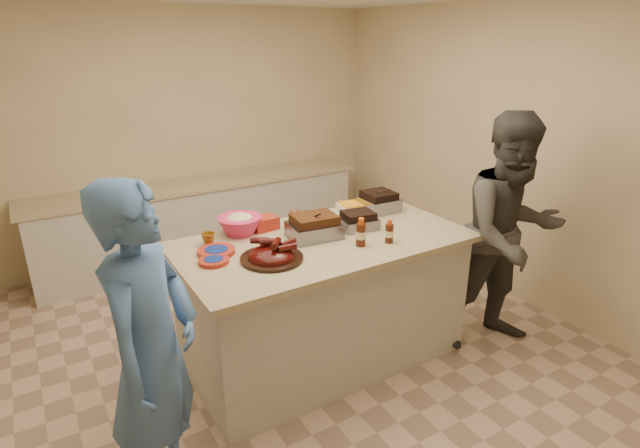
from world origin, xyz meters
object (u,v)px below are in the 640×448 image
coleslaw_bowl (240,234)px  mustard_bottle (288,235)px  island (323,355)px  plastic_cup (209,245)px  guest_gray (495,339)px  roasting_pan (378,210)px  bbq_bottle_b (389,242)px  bbq_bottle_a (361,245)px  rib_platter (272,260)px

coleslaw_bowl → mustard_bottle: 0.36m
island → plastic_cup: 1.29m
island → guest_gray: 1.46m
island → coleslaw_bowl: (-0.47, 0.41, 1.00)m
roasting_pan → bbq_bottle_b: 0.70m
island → bbq_bottle_a: bbq_bottle_a is taller
bbq_bottle_a → mustard_bottle: (-0.34, 0.45, 0.00)m
guest_gray → coleslaw_bowl: bearing=166.7°
island → mustard_bottle: mustard_bottle is taller
bbq_bottle_b → plastic_cup: 1.27m
mustard_bottle → island: bearing=-49.7°
bbq_bottle_b → rib_platter: bearing=168.8°
bbq_bottle_b → plastic_cup: (-1.11, 0.62, 0.00)m
island → roasting_pan: roasting_pan is taller
roasting_pan → mustard_bottle: 0.91m
bbq_bottle_a → plastic_cup: (-0.91, 0.56, 0.00)m
mustard_bottle → guest_gray: size_ratio=0.06×
rib_platter → guest_gray: 2.13m
rib_platter → roasting_pan: 1.28m
roasting_pan → bbq_bottle_a: 0.78m
bbq_bottle_b → plastic_cup: size_ratio=1.78×
coleslaw_bowl → bbq_bottle_b: bearing=-40.2°
roasting_pan → bbq_bottle_b: size_ratio=1.64×
island → roasting_pan: bearing=22.1°
bbq_bottle_b → mustard_bottle: size_ratio=1.45×
island → bbq_bottle_b: size_ratio=12.27×
rib_platter → guest_gray: rib_platter is taller
island → bbq_bottle_b: bearing=-39.2°
coleslaw_bowl → plastic_cup: 0.29m
island → mustard_bottle: (-0.18, 0.21, 1.00)m
roasting_pan → coleslaw_bowl: bearing=176.5°
guest_gray → rib_platter: bearing=-178.4°
island → rib_platter: size_ratio=5.07×
bbq_bottle_a → roasting_pan: bearing=43.2°
coleslaw_bowl → plastic_cup: (-0.27, -0.09, 0.00)m
rib_platter → bbq_bottle_b: bbq_bottle_b is taller
coleslaw_bowl → plastic_cup: bearing=-162.4°
rib_platter → bbq_bottle_b: (0.84, -0.17, 0.00)m
plastic_cup → coleslaw_bowl: bearing=17.6°
mustard_bottle → plastic_cup: (-0.57, 0.12, 0.00)m
rib_platter → mustard_bottle: (0.30, 0.34, 0.00)m
coleslaw_bowl → guest_gray: bearing=-27.9°
plastic_cup → bbq_bottle_b: bearing=-29.2°
plastic_cup → guest_gray: 2.49m
roasting_pan → coleslaw_bowl: (-1.20, 0.11, 0.00)m
mustard_bottle → rib_platter: bearing=-131.8°
plastic_cup → island: bearing=-23.6°
rib_platter → mustard_bottle: 0.45m
bbq_bottle_a → plastic_cup: bearing=148.2°
bbq_bottle_a → guest_gray: bearing=-14.8°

